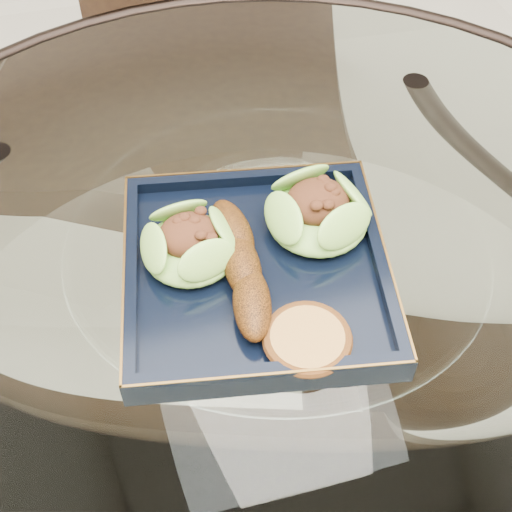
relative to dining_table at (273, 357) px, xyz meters
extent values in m
cylinder|color=white|center=(0.00, 0.00, 0.16)|extent=(1.10, 1.10, 0.01)
torus|color=black|center=(0.00, 0.00, 0.16)|extent=(1.13, 1.13, 0.02)
torus|color=black|center=(0.00, 0.00, -0.48)|extent=(0.81, 0.81, 0.02)
cylinder|color=black|center=(0.28, 0.28, -0.22)|extent=(0.04, 0.04, 0.75)
cylinder|color=black|center=(-0.28, 0.28, -0.22)|extent=(0.04, 0.04, 0.75)
cube|color=black|center=(-0.01, 0.48, -0.11)|extent=(0.55, 0.55, 0.04)
cylinder|color=black|center=(-0.24, 0.36, -0.36)|extent=(0.03, 0.03, 0.47)
cylinder|color=black|center=(0.11, 0.25, -0.36)|extent=(0.03, 0.03, 0.47)
cylinder|color=black|center=(-0.13, 0.72, -0.36)|extent=(0.03, 0.03, 0.47)
cylinder|color=black|center=(0.23, 0.60, -0.36)|extent=(0.03, 0.03, 0.47)
cube|color=black|center=(-0.02, 0.00, 0.17)|extent=(0.31, 0.31, 0.02)
ellipsoid|color=#5D8E29|center=(-0.08, 0.03, 0.20)|extent=(0.12, 0.12, 0.04)
ellipsoid|color=#5C932A|center=(0.06, 0.04, 0.20)|extent=(0.13, 0.13, 0.04)
ellipsoid|color=#592B09|center=(-0.04, -0.01, 0.20)|extent=(0.05, 0.18, 0.03)
cylinder|color=#B2843B|center=(0.00, -0.10, 0.19)|extent=(0.08, 0.08, 0.01)
camera|label=1|loc=(-0.14, -0.45, 0.76)|focal=50.00mm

